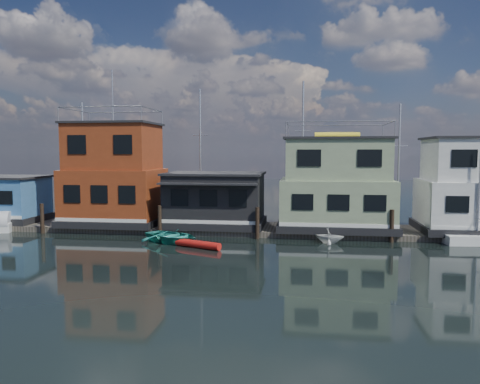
# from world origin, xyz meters

# --- Properties ---
(ground) EXTENTS (160.00, 160.00, 0.00)m
(ground) POSITION_xyz_m (0.00, 0.00, 0.00)
(ground) COLOR black
(ground) RESTS_ON ground
(dock) EXTENTS (48.00, 5.00, 0.40)m
(dock) POSITION_xyz_m (0.00, 12.00, 0.20)
(dock) COLOR #595147
(dock) RESTS_ON ground
(houseboat_blue) EXTENTS (6.40, 4.90, 3.66)m
(houseboat_blue) POSITION_xyz_m (-18.00, 12.00, 2.21)
(houseboat_blue) COLOR black
(houseboat_blue) RESTS_ON dock
(houseboat_red) EXTENTS (7.40, 5.90, 11.86)m
(houseboat_red) POSITION_xyz_m (-8.50, 12.00, 4.10)
(houseboat_red) COLOR black
(houseboat_red) RESTS_ON dock
(houseboat_dark) EXTENTS (7.40, 6.10, 4.06)m
(houseboat_dark) POSITION_xyz_m (-0.50, 11.98, 2.42)
(houseboat_dark) COLOR black
(houseboat_dark) RESTS_ON dock
(houseboat_green) EXTENTS (8.40, 5.90, 7.03)m
(houseboat_green) POSITION_xyz_m (8.50, 12.00, 3.55)
(houseboat_green) COLOR black
(houseboat_green) RESTS_ON dock
(pilings) EXTENTS (42.28, 0.28, 2.20)m
(pilings) POSITION_xyz_m (-0.33, 9.20, 1.10)
(pilings) COLOR #2D2116
(pilings) RESTS_ON ground
(background_masts) EXTENTS (36.40, 0.16, 12.00)m
(background_masts) POSITION_xyz_m (4.76, 18.00, 5.55)
(background_masts) COLOR silver
(background_masts) RESTS_ON ground
(red_kayak) EXTENTS (3.19, 1.75, 0.48)m
(red_kayak) POSITION_xyz_m (-0.39, 5.59, 0.24)
(red_kayak) COLOR red
(red_kayak) RESTS_ON ground
(dinghy_white) EXTENTS (2.19, 1.98, 1.00)m
(dinghy_white) POSITION_xyz_m (7.87, 8.30, 0.50)
(dinghy_white) COLOR silver
(dinghy_white) RESTS_ON ground
(dinghy_teal) EXTENTS (5.08, 4.62, 0.86)m
(dinghy_teal) POSITION_xyz_m (-2.46, 7.05, 0.43)
(dinghy_teal) COLOR teal
(dinghy_teal) RESTS_ON ground
(day_sailer) EXTENTS (4.18, 1.78, 6.40)m
(day_sailer) POSITION_xyz_m (17.38, 9.16, 0.39)
(day_sailer) COLOR silver
(day_sailer) RESTS_ON ground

